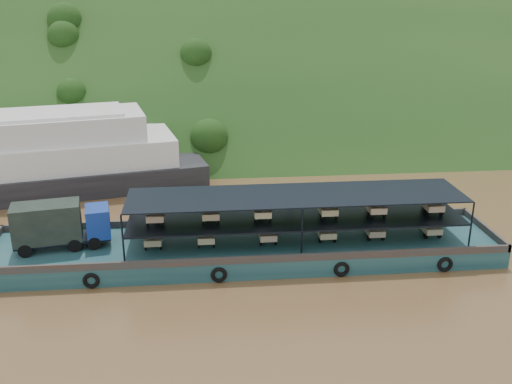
{
  "coord_description": "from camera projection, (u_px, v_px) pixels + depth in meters",
  "views": [
    {
      "loc": [
        -6.0,
        -37.75,
        17.7
      ],
      "look_at": [
        -2.0,
        3.0,
        3.2
      ],
      "focal_mm": 40.0,
      "sensor_mm": 36.0,
      "label": 1
    }
  ],
  "objects": [
    {
      "name": "ground",
      "position": [
        287.0,
        246.0,
        41.87
      ],
      "size": [
        160.0,
        160.0,
        0.0
      ],
      "primitive_type": "plane",
      "color": "brown",
      "rests_on": "ground"
    },
    {
      "name": "passenger_ferry",
      "position": [
        3.0,
        160.0,
        51.75
      ],
      "size": [
        37.31,
        16.68,
        7.33
      ],
      "rotation": [
        0.0,
        0.0,
        0.22
      ],
      "color": "black",
      "rests_on": "ground"
    },
    {
      "name": "hillside",
      "position": [
        247.0,
        132.0,
        75.64
      ],
      "size": [
        140.0,
        39.6,
        39.6
      ],
      "primitive_type": "cube",
      "rotation": [
        0.79,
        0.0,
        0.0
      ],
      "color": "#153914",
      "rests_on": "ground"
    },
    {
      "name": "cargo_barge",
      "position": [
        234.0,
        243.0,
        39.67
      ],
      "size": [
        35.0,
        7.18,
        4.54
      ],
      "color": "#123842",
      "rests_on": "ground"
    }
  ]
}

